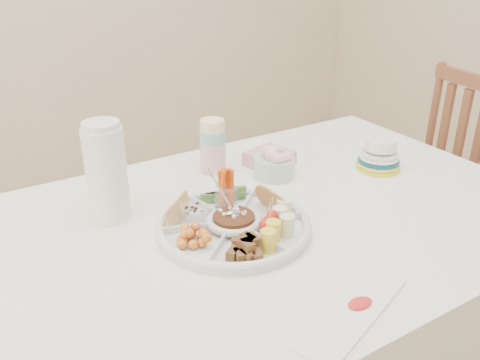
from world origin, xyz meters
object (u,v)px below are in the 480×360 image
party_tray (234,223)px  thermos (106,171)px  chair (421,189)px  plate_stack (379,155)px  dining_table (270,323)px

party_tray → thermos: bearing=136.1°
chair → thermos: thermos is taller
chair → thermos: 1.38m
plate_stack → chair: bearing=20.6°
chair → thermos: (-1.31, -0.04, 0.41)m
thermos → dining_table: bearing=-28.6°
chair → plate_stack: chair is taller
dining_table → party_tray: (-0.14, -0.02, 0.40)m
plate_stack → dining_table: bearing=-171.9°
dining_table → thermos: (-0.38, 0.21, 0.51)m
chair → plate_stack: bearing=-151.3°
chair → thermos: bearing=-170.1°
dining_table → chair: 0.97m
thermos → plate_stack: (0.83, -0.14, -0.09)m
party_tray → plate_stack: plate_stack is taller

